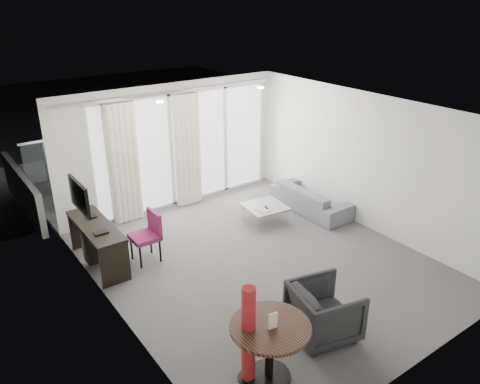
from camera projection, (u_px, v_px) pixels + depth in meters
floor at (260, 262)px, 7.99m from camera, size 5.00×6.00×0.00m
ceiling at (264, 113)px, 6.96m from camera, size 5.00×6.00×0.00m
wall_left at (112, 237)px, 6.13m from camera, size 0.00×6.00×2.60m
wall_right at (366, 162)px, 8.82m from camera, size 0.00×6.00×2.60m
wall_front at (428, 279)px, 5.24m from camera, size 5.00×0.00×2.60m
window_panel at (186, 148)px, 9.90m from camera, size 4.00×0.02×2.38m
window_frame at (186, 148)px, 9.89m from camera, size 4.10×0.06×2.44m
curtain_left at (124, 164)px, 9.00m from camera, size 0.60×0.20×2.38m
curtain_right at (188, 151)px, 9.75m from camera, size 0.60×0.20×2.38m
curtain_track at (174, 92)px, 9.12m from camera, size 4.80×0.04×0.04m
downlight_a at (160, 102)px, 7.67m from camera, size 0.12×0.12×0.02m
downlight_b at (261, 88)px, 8.80m from camera, size 0.12×0.12×0.02m
desk at (98, 244)px, 7.81m from camera, size 0.49×1.58×0.74m
tv at (79, 196)px, 7.22m from camera, size 0.05×0.80×0.50m
desk_chair at (145, 238)px, 7.88m from camera, size 0.48×0.45×0.88m
round_table at (270, 352)px, 5.48m from camera, size 1.06×1.06×0.76m
menu_card at (272, 331)px, 5.31m from camera, size 0.11×0.04×0.21m
red_lamp at (248, 335)px, 5.35m from camera, size 0.31×0.31×1.29m
tub_armchair at (324, 311)px, 6.18m from camera, size 0.99×0.97×0.75m
coffee_table at (265, 214)px, 9.34m from camera, size 0.84×0.84×0.34m
remote at (266, 208)px, 9.16m from camera, size 0.08×0.15×0.02m
magazine at (264, 209)px, 9.10m from camera, size 0.24×0.28×0.01m
sofa at (310, 199)px, 9.78m from camera, size 0.72×1.84×0.54m
terrace_slab at (157, 181)px, 11.52m from camera, size 5.60×3.00×0.12m
rattan_chair_a at (168, 157)px, 11.82m from camera, size 0.62×0.62×0.78m
rattan_chair_b at (226, 149)px, 12.32m from camera, size 0.70×0.70×0.84m
rattan_table at (226, 166)px, 11.59m from camera, size 0.62×0.62×0.54m
balustrade at (131, 145)px, 12.38m from camera, size 5.50×0.06×1.05m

